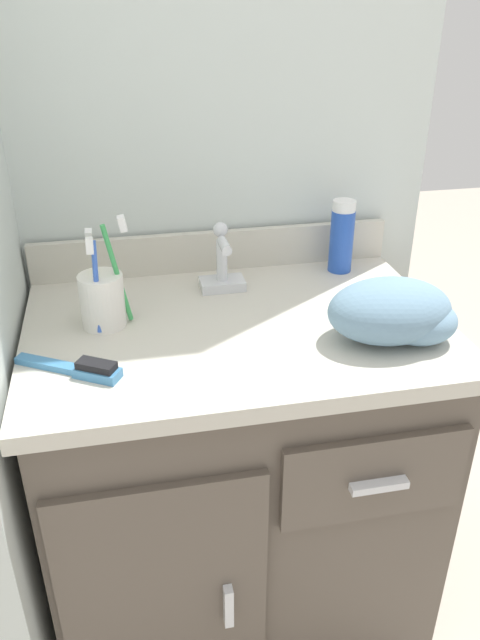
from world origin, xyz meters
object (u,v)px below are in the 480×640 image
Objects in this scene: hairbrush at (81,368)px; shaving_cream_can at (342,237)px; toothbrush_cup at (102,298)px; hand_towel at (396,313)px.

shaving_cream_can is at bearing 60.61° from hairbrush.
toothbrush_cup reaches higher than hand_towel.
shaving_cream_can is 0.70× the size of hand_towel.
toothbrush_cup is at bearing 106.93° from hairbrush.
toothbrush_cup is 0.91× the size of hand_towel.
toothbrush_cup reaches higher than hairbrush.
toothbrush_cup is 0.52m from hand_towel.
shaving_cream_can is at bearing 16.73° from toothbrush_cup.
hairbrush is 0.54m from hand_towel.
hairbrush is (-0.54, -0.31, -0.07)m from shaving_cream_can.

